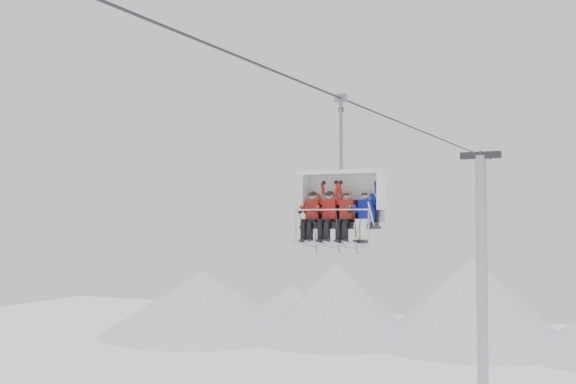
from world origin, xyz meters
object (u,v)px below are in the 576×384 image
at_px(chairlift_carrier, 343,198).
at_px(skier_center_right, 346,215).
at_px(skier_far_right, 365,215).
at_px(skier_far_left, 312,215).
at_px(skier_center_left, 328,215).
at_px(lift_tower_right, 482,306).

bearing_deg(chairlift_carrier, skier_center_right, -54.75).
height_order(skier_center_right, skier_far_right, same).
distance_m(skier_far_left, skier_center_right, 0.99).
relative_size(chairlift_carrier, skier_far_left, 2.36).
bearing_deg(skier_center_left, lift_tower_right, 89.13).
height_order(lift_tower_right, skier_far_right, lift_tower_right).
relative_size(lift_tower_right, skier_far_right, 7.99).
bearing_deg(chairlift_carrier, skier_far_left, -158.59).
bearing_deg(lift_tower_right, skier_far_right, -87.80).
bearing_deg(chairlift_carrier, lift_tower_right, 90.00).
relative_size(chairlift_carrier, skier_center_left, 2.36).
xyz_separation_m(skier_center_left, skier_far_right, (1.02, 0.00, 0.00)).
distance_m(chairlift_carrier, skier_far_right, 0.91).
bearing_deg(lift_tower_right, skier_far_left, -92.35).
xyz_separation_m(skier_far_left, skier_center_right, (0.99, 0.00, 0.00)).
bearing_deg(skier_center_right, chairlift_carrier, 125.25).
bearing_deg(skier_far_left, skier_center_left, 0.00).
bearing_deg(skier_far_right, skier_center_left, 180.00).
distance_m(lift_tower_right, chairlift_carrier, 19.29).
bearing_deg(skier_center_left, skier_far_left, 180.00).
bearing_deg(skier_center_left, skier_center_right, 0.00).
bearing_deg(skier_far_left, skier_far_right, 0.00).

